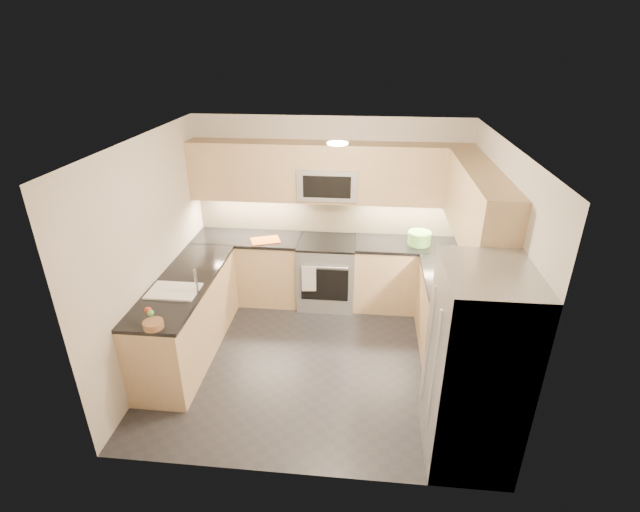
{
  "coord_description": "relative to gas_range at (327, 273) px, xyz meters",
  "views": [
    {
      "loc": [
        0.48,
        -4.35,
        3.38
      ],
      "look_at": [
        0.0,
        0.35,
        1.15
      ],
      "focal_mm": 26.0,
      "sensor_mm": 36.0,
      "label": 1
    }
  ],
  "objects": [
    {
      "name": "backsplash_right",
      "position": [
        1.8,
        -0.82,
        0.74
      ],
      "size": [
        0.01,
        2.3,
        0.51
      ],
      "primitive_type": "cube",
      "color": "tan",
      "rests_on": "wall_right"
    },
    {
      "name": "faucet",
      "position": [
        -1.24,
        -1.53,
        0.62
      ],
      "size": [
        0.03,
        0.03,
        0.28
      ],
      "primitive_type": "cylinder",
      "color": "silver",
      "rests_on": "countertop_peninsula"
    },
    {
      "name": "microwave_door",
      "position": [
        0.0,
        -0.08,
        1.24
      ],
      "size": [
        0.6,
        0.01,
        0.28
      ],
      "primitive_type": "cube",
      "color": "black",
      "rests_on": "microwave"
    },
    {
      "name": "countertop_peninsula",
      "position": [
        -1.5,
        -1.28,
        0.47
      ],
      "size": [
        0.63,
        2.0,
        0.04
      ],
      "primitive_type": "cube",
      "color": "black",
      "rests_on": "base_cab_peninsula"
    },
    {
      "name": "fruit_basket",
      "position": [
        -1.43,
        -2.19,
        0.52
      ],
      "size": [
        0.25,
        0.25,
        0.07
      ],
      "primitive_type": "cylinder",
      "rotation": [
        0.0,
        0.0,
        -0.42
      ],
      "color": "#966946",
      "rests_on": "countertop_peninsula"
    },
    {
      "name": "refrigerator",
      "position": [
        1.45,
        -2.43,
        0.45
      ],
      "size": [
        0.7,
        0.9,
        1.8
      ],
      "primitive_type": "cube",
      "color": "#A0A3A8",
      "rests_on": "floor"
    },
    {
      "name": "countertop_back_right",
      "position": [
        1.09,
        0.02,
        0.47
      ],
      "size": [
        1.42,
        0.63,
        0.04
      ],
      "primitive_type": "cube",
      "color": "black",
      "rests_on": "base_cab_back_right"
    },
    {
      "name": "wall_back",
      "position": [
        0.0,
        0.32,
        0.79
      ],
      "size": [
        3.6,
        0.02,
        2.5
      ],
      "primitive_type": "cube",
      "color": "beige",
      "rests_on": "floor"
    },
    {
      "name": "base_cab_peninsula",
      "position": [
        -1.5,
        -1.28,
        -0.01
      ],
      "size": [
        0.6,
        2.0,
        0.9
      ],
      "primitive_type": "cube",
      "color": "tan",
      "rests_on": "floor"
    },
    {
      "name": "fridge_handle_right",
      "position": [
        1.08,
        -2.25,
        0.49
      ],
      "size": [
        0.02,
        0.02,
        1.2
      ],
      "primitive_type": "cylinder",
      "color": "#B2B5BA",
      "rests_on": "refrigerator"
    },
    {
      "name": "floor",
      "position": [
        0.0,
        -1.28,
        -0.46
      ],
      "size": [
        3.6,
        3.2,
        0.0
      ],
      "primitive_type": "cube",
      "color": "#26262C",
      "rests_on": "ground"
    },
    {
      "name": "countertop_right",
      "position": [
        1.5,
        -1.12,
        0.47
      ],
      "size": [
        0.63,
        1.7,
        0.04
      ],
      "primitive_type": "cube",
      "color": "black",
      "rests_on": "base_cab_right"
    },
    {
      "name": "backsplash_back",
      "position": [
        0.0,
        0.32,
        0.74
      ],
      "size": [
        3.6,
        0.01,
        0.51
      ],
      "primitive_type": "cube",
      "color": "tan",
      "rests_on": "wall_back"
    },
    {
      "name": "wall_right",
      "position": [
        1.8,
        -1.28,
        0.79
      ],
      "size": [
        0.02,
        3.2,
        2.5
      ],
      "primitive_type": "cube",
      "color": "beige",
      "rests_on": "floor"
    },
    {
      "name": "fridge_handle_left",
      "position": [
        1.08,
        -2.61,
        0.49
      ],
      "size": [
        0.02,
        0.02,
        1.2
      ],
      "primitive_type": "cylinder",
      "color": "#B2B5BA",
      "rests_on": "refrigerator"
    },
    {
      "name": "wall_left",
      "position": [
        -1.8,
        -1.28,
        0.79
      ],
      "size": [
        0.02,
        3.2,
        2.5
      ],
      "primitive_type": "cube",
      "color": "beige",
      "rests_on": "floor"
    },
    {
      "name": "base_cab_back_right",
      "position": [
        1.09,
        0.02,
        -0.01
      ],
      "size": [
        1.42,
        0.6,
        0.9
      ],
      "primitive_type": "cube",
      "color": "tan",
      "rests_on": "floor"
    },
    {
      "name": "base_cab_back_left",
      "position": [
        -1.09,
        0.02,
        -0.01
      ],
      "size": [
        1.42,
        0.6,
        0.9
      ],
      "primitive_type": "cube",
      "color": "tan",
      "rests_on": "floor"
    },
    {
      "name": "oven_door_glass",
      "position": [
        0.0,
        -0.33,
        -0.01
      ],
      "size": [
        0.62,
        0.02,
        0.45
      ],
      "primitive_type": "cube",
      "color": "black",
      "rests_on": "gas_range"
    },
    {
      "name": "oven_handle",
      "position": [
        0.0,
        -0.35,
        0.26
      ],
      "size": [
        0.6,
        0.02,
        0.02
      ],
      "primitive_type": "cylinder",
      "rotation": [
        0.0,
        1.57,
        0.0
      ],
      "color": "#B2B5BA",
      "rests_on": "gas_range"
    },
    {
      "name": "upper_cab_right",
      "position": [
        1.62,
        -1.0,
        1.37
      ],
      "size": [
        0.35,
        1.95,
        0.75
      ],
      "primitive_type": "cube",
      "color": "tan",
      "rests_on": "wall_right"
    },
    {
      "name": "cutting_board",
      "position": [
        -0.81,
        -0.09,
        0.49
      ],
      "size": [
        0.44,
        0.38,
        0.01
      ],
      "primitive_type": "cube",
      "rotation": [
        0.0,
        0.0,
        0.37
      ],
      "color": "#BF5512",
      "rests_on": "countertop_back_left"
    },
    {
      "name": "fruit_apple",
      "position": [
        -1.51,
        -2.08,
        0.6
      ],
      "size": [
        0.07,
        0.07,
        0.07
      ],
      "primitive_type": "sphere",
      "color": "red",
      "rests_on": "fruit_basket"
    },
    {
      "name": "wall_front",
      "position": [
        0.0,
        -2.88,
        0.79
      ],
      "size": [
        3.6,
        0.02,
        2.5
      ],
      "primitive_type": "cube",
      "color": "beige",
      "rests_on": "floor"
    },
    {
      "name": "countertop_back_left",
      "position": [
        -1.09,
        0.02,
        0.47
      ],
      "size": [
        1.42,
        0.63,
        0.04
      ],
      "primitive_type": "cube",
      "color": "black",
      "rests_on": "base_cab_back_left"
    },
    {
      "name": "dish_towel_check",
      "position": [
        -0.2,
        -0.37,
        0.1
      ],
      "size": [
        0.19,
        0.03,
        0.36
      ],
      "primitive_type": "cube",
      "rotation": [
        0.0,
        0.0,
        0.1
      ],
      "color": "silver",
      "rests_on": "oven_handle"
    },
    {
      "name": "ceiling",
      "position": [
        0.0,
        -1.28,
        2.04
      ],
      "size": [
        3.6,
        3.2,
        0.02
      ],
      "primitive_type": "cube",
      "color": "beige",
      "rests_on": "wall_back"
    },
    {
      "name": "range_cooktop",
      "position": [
        0.0,
        0.0,
        0.46
      ],
      "size": [
        0.76,
        0.65,
        0.03
      ],
      "primitive_type": "cube",
      "color": "black",
      "rests_on": "gas_range"
    },
    {
      "name": "upper_cab_back",
      "position": [
        0.0,
        0.15,
        1.37
      ],
      "size": [
        3.6,
        0.35,
        0.75
      ],
      "primitive_type": "cube",
      "color": "tan",
      "rests_on": "wall_back"
    },
    {
      "name": "microwave",
      "position": [
        0.0,
        0.12,
        1.24
      ],
      "size": [
        0.76,
        0.4,
        0.4
      ],
      "primitive_type": "cube",
      "color": "#ABADB3",
      "rests_on": "upper_cab_back"
    },
    {
      "name": "sink_basin",
      "position": [
        -1.5,
        -1.53,
        0.42
      ],
      "size": [
        0.52,
        0.38,
        0.16
      ],
      "primitive_type": "cube",
      "color": "white",
      "rests_on": "base_cab_peninsula"
    },
    {
      "name": "gas_range",
      "position": [
        0.0,
        0.0,
        0.0
      ],
      "size": [
        0.76,
        0.65,
        0.91
      ],
      "primitive_type": "cube",
      "color": "#9DA1A5",
      "rests_on": "floor"
    },
    {
      "name": "utensil_bowl",
      "position": [
        1.2,
        0.01,
        0.57
      ],
      "size": [
        0.34,
        0.34,
        0.17
      ],
      "primitive_type": "cylinder",
      "rotation": [
        0.0,
        0.0,
        -0.16
      ],
      "color": "#5BA145",
      "rests_on": "countertop_back_right"
    },
    {
      "name": "fruit_pear",
      "position": [
        -1.47,
        -2.12,
        0.6
      ],
      "size": [
        0.06,
        0.06,
        0.06
      ],
      "primitive_type": "sphere",
      "color": "#55AC4A",
      "rests_on": "fruit_basket"
    },
    {
      "name": "base_cab_right",
      "position": [
        1.5,
        -1.12,
        -0.01
      ],
      "size": [
        0.6,
        1.7,
        0.9
      ],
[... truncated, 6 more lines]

